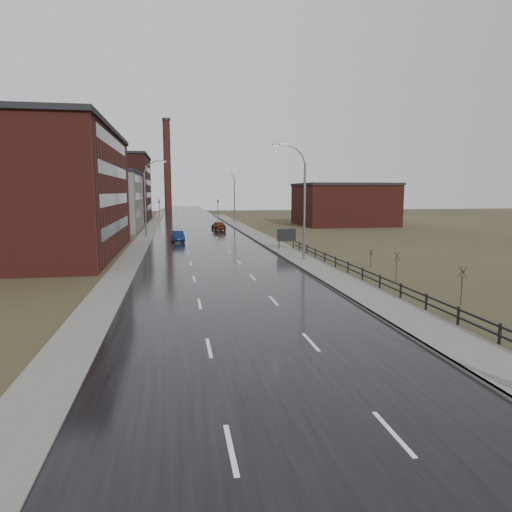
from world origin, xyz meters
name	(u,v)px	position (x,y,z in m)	size (l,w,h in m)	color
road	(201,238)	(0.00, 60.00, 0.03)	(14.00, 300.00, 0.06)	black
sidewalk_right	(305,262)	(8.60, 35.00, 0.09)	(3.20, 180.00, 0.18)	#595651
curb_right	(289,262)	(7.08, 35.00, 0.09)	(0.16, 180.00, 0.18)	slate
sidewalk_left	(144,239)	(-8.20, 60.00, 0.06)	(2.40, 260.00, 0.12)	#595651
warehouse_near	(7,192)	(-20.99, 45.00, 6.76)	(22.44, 28.56, 13.50)	#471914
warehouse_mid	(93,200)	(-17.99, 78.00, 5.26)	(16.32, 20.40, 10.50)	slate
warehouse_far	(93,188)	(-22.99, 108.00, 7.76)	(26.52, 24.48, 15.50)	#331611
building_right	(344,204)	(30.30, 82.00, 4.26)	(18.36, 16.32, 8.50)	#471914
smokestack	(167,165)	(-6.00, 150.00, 15.50)	(2.70, 2.70, 30.70)	#331611
streetlight_right_mid	(302,202)	(8.50, 36.00, 5.84)	(3.36, 0.28, 11.35)	slate
streetlight_left	(147,198)	(-7.70, 62.00, 5.84)	(3.36, 0.28, 11.35)	slate
streetlight_right_far	(233,196)	(8.50, 90.00, 5.84)	(3.36, 0.28, 11.35)	slate
guardrail	(406,291)	(10.30, 18.31, 0.71)	(0.10, 53.05, 1.10)	black
shrub_d	(462,284)	(13.35, 17.27, 1.25)	(0.56, 0.59, 2.36)	#382D23
shrub_e	(397,266)	(12.88, 24.67, 1.23)	(0.55, 0.58, 2.31)	#382D23
shrub_f	(371,258)	(13.69, 31.13, 0.87)	(0.40, 0.42, 1.64)	#382D23
billboard	(286,236)	(9.10, 44.51, 1.70)	(2.25, 0.17, 2.50)	black
traffic_light_left	(159,200)	(-8.00, 120.00, 4.60)	(0.58, 2.73, 5.30)	black
traffic_light_right	(218,200)	(8.00, 120.00, 4.60)	(0.58, 2.73, 5.30)	black
car_near	(178,237)	(-3.42, 55.28, 0.73)	(1.56, 4.46, 1.47)	#0B163A
car_far	(219,226)	(3.78, 72.94, 0.81)	(1.91, 4.75, 1.62)	#50190D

